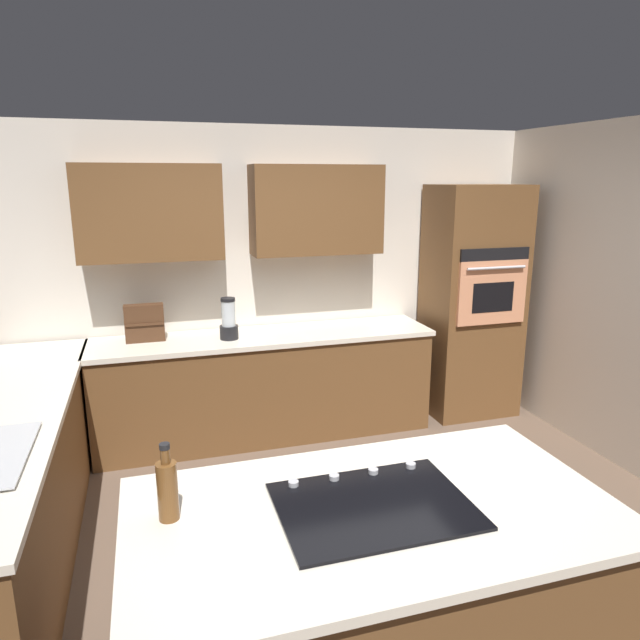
{
  "coord_description": "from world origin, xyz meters",
  "views": [
    {
      "loc": [
        1.0,
        2.83,
        2.17
      ],
      "look_at": [
        -0.26,
        -1.3,
        1.1
      ],
      "focal_mm": 32.24,
      "sensor_mm": 36.0,
      "label": 1
    }
  ],
  "objects_px": {
    "cooktop": "(373,505)",
    "spice_rack": "(145,323)",
    "blender": "(229,321)",
    "wall_oven": "(472,302)",
    "oil_bottle": "(167,489)"
  },
  "relations": [
    {
      "from": "cooktop",
      "to": "spice_rack",
      "type": "bearing_deg",
      "value": -72.86
    },
    {
      "from": "blender",
      "to": "spice_rack",
      "type": "distance_m",
      "value": 0.66
    },
    {
      "from": "wall_oven",
      "to": "blender",
      "type": "relative_size",
      "value": 6.24
    },
    {
      "from": "blender",
      "to": "oil_bottle",
      "type": "distance_m",
      "value": 2.54
    },
    {
      "from": "cooktop",
      "to": "spice_rack",
      "type": "height_order",
      "value": "spice_rack"
    },
    {
      "from": "oil_bottle",
      "to": "wall_oven",
      "type": "bearing_deg",
      "value": -138.45
    },
    {
      "from": "wall_oven",
      "to": "oil_bottle",
      "type": "relative_size",
      "value": 6.77
    },
    {
      "from": "cooktop",
      "to": "spice_rack",
      "type": "distance_m",
      "value": 2.88
    },
    {
      "from": "blender",
      "to": "cooktop",
      "type": "bearing_deg",
      "value": 94.29
    },
    {
      "from": "cooktop",
      "to": "spice_rack",
      "type": "relative_size",
      "value": 2.51
    },
    {
      "from": "wall_oven",
      "to": "cooktop",
      "type": "bearing_deg",
      "value": 52.35
    },
    {
      "from": "oil_bottle",
      "to": "blender",
      "type": "bearing_deg",
      "value": -103.28
    },
    {
      "from": "cooktop",
      "to": "wall_oven",
      "type": "bearing_deg",
      "value": -127.65
    },
    {
      "from": "spice_rack",
      "to": "oil_bottle",
      "type": "relative_size",
      "value": 0.97
    },
    {
      "from": "blender",
      "to": "spice_rack",
      "type": "height_order",
      "value": "blender"
    }
  ]
}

